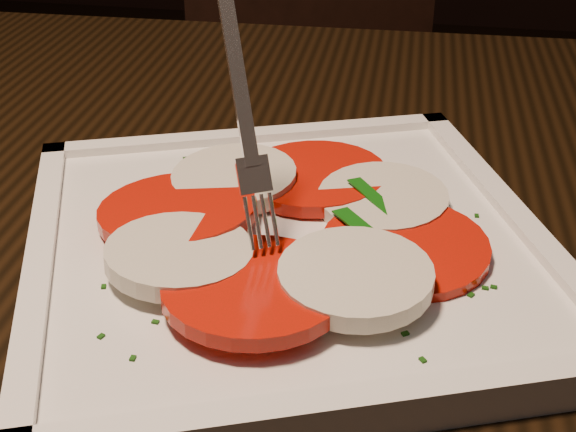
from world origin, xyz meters
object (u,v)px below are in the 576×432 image
chair (322,87)px  plate (288,249)px  fork (236,91)px  table (197,324)px

chair → plate: size_ratio=3.18×
plate → fork: bearing=-178.7°
fork → table: bearing=101.9°
plate → chair: bearing=96.9°
fork → plate: bearing=-29.0°
plate → fork: 0.10m
table → chair: (-0.02, 0.78, -0.12)m
table → plate: bearing=-34.8°
table → plate: 0.14m
table → plate: size_ratio=4.18×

